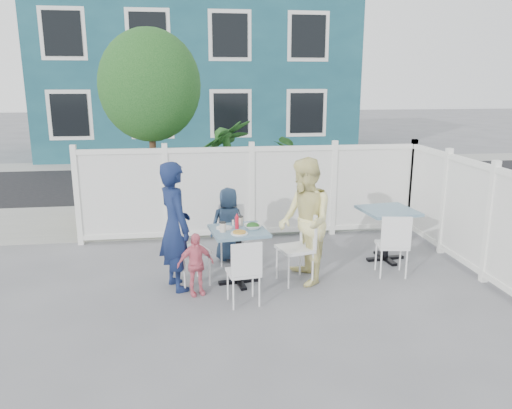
{
  "coord_description": "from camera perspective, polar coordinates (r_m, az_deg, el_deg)",
  "views": [
    {
      "loc": [
        -0.97,
        -5.92,
        2.69
      ],
      "look_at": [
        -0.04,
        0.81,
        0.99
      ],
      "focal_mm": 35.0,
      "sensor_mm": 36.0,
      "label": 1
    }
  ],
  "objects": [
    {
      "name": "building",
      "position": [
        19.92,
        -6.69,
        14.82
      ],
      "size": [
        11.0,
        6.0,
        6.0
      ],
      "color": "#184653",
      "rests_on": "ground"
    },
    {
      "name": "ground",
      "position": [
        6.57,
        1.36,
        -10.13
      ],
      "size": [
        80.0,
        80.0,
        0.0
      ],
      "primitive_type": "plane",
      "color": "slate"
    },
    {
      "name": "plate_main",
      "position": [
        6.46,
        -1.92,
        -3.3
      ],
      "size": [
        0.23,
        0.23,
        0.01
      ],
      "primitive_type": "cylinder",
      "color": "white",
      "rests_on": "main_table"
    },
    {
      "name": "plate_side",
      "position": [
        6.7,
        -3.66,
        -2.68
      ],
      "size": [
        0.22,
        0.22,
        0.02
      ],
      "primitive_type": "cylinder",
      "color": "white",
      "rests_on": "main_table"
    },
    {
      "name": "coffee_cup_a",
      "position": [
        6.54,
        -3.82,
        -2.63
      ],
      "size": [
        0.08,
        0.08,
        0.12
      ],
      "primitive_type": "cylinder",
      "color": "beige",
      "rests_on": "main_table"
    },
    {
      "name": "utility_cabinet",
      "position": [
        10.21,
        -15.03,
        1.92
      ],
      "size": [
        0.72,
        0.54,
        1.27
      ],
      "primitive_type": "cube",
      "rotation": [
        0.0,
        0.0,
        0.08
      ],
      "color": "gold",
      "rests_on": "ground"
    },
    {
      "name": "fence_right",
      "position": [
        7.86,
        22.78,
        -1.11
      ],
      "size": [
        0.08,
        3.66,
        1.6
      ],
      "rotation": [
        0.0,
        0.0,
        1.57
      ],
      "color": "white",
      "rests_on": "ground"
    },
    {
      "name": "chair_right",
      "position": [
        6.79,
        5.11,
        -4.25
      ],
      "size": [
        0.52,
        0.53,
        0.97
      ],
      "rotation": [
        0.0,
        0.0,
        1.81
      ],
      "color": "white",
      "rests_on": "ground"
    },
    {
      "name": "man",
      "position": [
        6.55,
        -9.23,
        -2.47
      ],
      "size": [
        0.61,
        0.73,
        1.7
      ],
      "primitive_type": "imported",
      "rotation": [
        0.0,
        0.0,
        1.97
      ],
      "color": "#131F46",
      "rests_on": "ground"
    },
    {
      "name": "toddler",
      "position": [
        6.44,
        -6.93,
        -6.79
      ],
      "size": [
        0.52,
        0.33,
        0.82
      ],
      "primitive_type": "imported",
      "rotation": [
        0.0,
        0.0,
        0.29
      ],
      "color": "#E86D83",
      "rests_on": "ground"
    },
    {
      "name": "salad_bowl",
      "position": [
        6.67,
        -0.37,
        -2.55
      ],
      "size": [
        0.23,
        0.23,
        0.06
      ],
      "primitive_type": "imported",
      "color": "white",
      "rests_on": "main_table"
    },
    {
      "name": "salt_shaker",
      "position": [
        6.84,
        -2.63,
        -2.06
      ],
      "size": [
        0.03,
        0.03,
        0.07
      ],
      "primitive_type": "cylinder",
      "color": "white",
      "rests_on": "main_table"
    },
    {
      "name": "woman",
      "position": [
        6.69,
        5.59,
        -1.96
      ],
      "size": [
        0.71,
        0.88,
        1.71
      ],
      "primitive_type": "imported",
      "rotation": [
        0.0,
        0.0,
        -1.5
      ],
      "color": "#F2E04B",
      "rests_on": "ground"
    },
    {
      "name": "pepper_shaker",
      "position": [
        6.88,
        -2.68,
        -1.99
      ],
      "size": [
        0.03,
        0.03,
        0.07
      ],
      "primitive_type": "cylinder",
      "color": "black",
      "rests_on": "main_table"
    },
    {
      "name": "main_table",
      "position": [
        6.7,
        -2.0,
        -4.27
      ],
      "size": [
        0.81,
        0.81,
        0.76
      ],
      "rotation": [
        0.0,
        0.0,
        0.14
      ],
      "color": "#3E6380",
      "rests_on": "ground"
    },
    {
      "name": "ketchup_bottle",
      "position": [
        6.67,
        -2.2,
        -2.08
      ],
      "size": [
        0.05,
        0.05,
        0.17
      ],
      "primitive_type": "cylinder",
      "color": "red",
      "rests_on": "main_table"
    },
    {
      "name": "potted_shrub_a",
      "position": [
        9.2,
        -3.16,
        3.45
      ],
      "size": [
        1.56,
        1.56,
        2.01
      ],
      "primitive_type": "imported",
      "rotation": [
        0.0,
        0.0,
        4.12
      ],
      "color": "#123C15",
      "rests_on": "ground"
    },
    {
      "name": "fence_back",
      "position": [
        8.6,
        -0.49,
        1.23
      ],
      "size": [
        5.86,
        0.08,
        1.6
      ],
      "color": "white",
      "rests_on": "ground"
    },
    {
      "name": "boy",
      "position": [
        7.59,
        -3.14,
        -2.25
      ],
      "size": [
        0.6,
        0.43,
        1.13
      ],
      "primitive_type": "imported",
      "rotation": [
        0.0,
        0.0,
        3.28
      ],
      "color": "#233650",
      "rests_on": "ground"
    },
    {
      "name": "far_sidewalk",
      "position": [
        16.76,
        -4.41,
        4.76
      ],
      "size": [
        24.0,
        1.6,
        0.01
      ],
      "primitive_type": "cube",
      "color": "gray",
      "rests_on": "ground"
    },
    {
      "name": "chair_left",
      "position": [
        6.69,
        -8.16,
        -4.61
      ],
      "size": [
        0.57,
        0.58,
        0.97
      ],
      "rotation": [
        0.0,
        0.0,
        -1.16
      ],
      "color": "white",
      "rests_on": "ground"
    },
    {
      "name": "chair_spare",
      "position": [
        7.18,
        15.46,
        -4.05
      ],
      "size": [
        0.47,
        0.45,
        0.9
      ],
      "rotation": [
        0.0,
        0.0,
        -0.16
      ],
      "color": "white",
      "rests_on": "ground"
    },
    {
      "name": "chair_near",
      "position": [
        6.06,
        -1.3,
        -7.31
      ],
      "size": [
        0.43,
        0.41,
        0.83
      ],
      "rotation": [
        0.0,
        0.0,
        0.14
      ],
      "color": "white",
      "rests_on": "ground"
    },
    {
      "name": "street",
      "position": [
        13.72,
        -3.62,
        2.7
      ],
      "size": [
        24.0,
        5.0,
        0.01
      ],
      "primitive_type": "cube",
      "color": "black",
      "rests_on": "ground"
    },
    {
      "name": "coffee_cup_b",
      "position": [
        6.82,
        -1.82,
        -1.91
      ],
      "size": [
        0.08,
        0.08,
        0.12
      ],
      "primitive_type": "cylinder",
      "color": "beige",
      "rests_on": "main_table"
    },
    {
      "name": "potted_shrub_b",
      "position": [
        9.39,
        6.42,
        2.5
      ],
      "size": [
        1.81,
        1.91,
        1.66
      ],
      "primitive_type": "imported",
      "rotation": [
        0.0,
        0.0,
        4.26
      ],
      "color": "#123C15",
      "rests_on": "ground"
    },
    {
      "name": "near_sidewalk",
      "position": [
        10.13,
        -2.05,
        -1.36
      ],
      "size": [
        24.0,
        2.6,
        0.01
      ],
      "primitive_type": "cube",
      "color": "gray",
      "rests_on": "ground"
    },
    {
      "name": "tree",
      "position": [
        9.24,
        -12.06,
        13.12
      ],
      "size": [
        1.8,
        1.62,
        3.59
      ],
      "color": "#382316",
      "rests_on": "ground"
    },
    {
      "name": "spare_table",
      "position": [
        7.8,
        14.79,
        -1.82
      ],
      "size": [
        0.84,
        0.84,
        0.8
      ],
      "rotation": [
        0.0,
        0.0,
        0.11
      ],
      "color": "#3E6380",
      "rests_on": "ground"
    },
    {
      "name": "chair_back",
      "position": [
        7.54,
        -2.77,
        -2.82
      ],
      "size": [
        0.41,
        0.4,
        0.87
      ],
      "rotation": [
        0.0,
        0.0,
        3.1
      ],
      "color": "white",
      "rests_on": "ground"
    }
  ]
}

